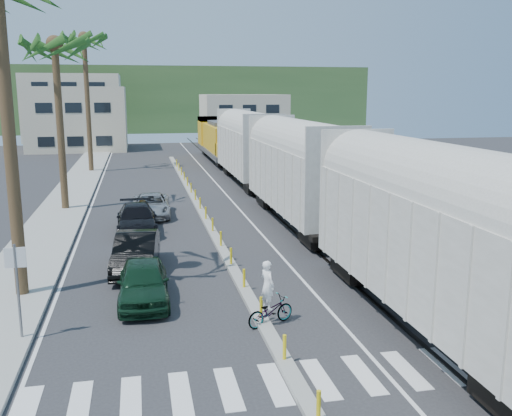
{
  "coord_description": "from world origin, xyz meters",
  "views": [
    {
      "loc": [
        -3.7,
        -14.96,
        7.29
      ],
      "look_at": [
        1.61,
        10.54,
        2.0
      ],
      "focal_mm": 40.0,
      "sensor_mm": 36.0,
      "label": 1
    }
  ],
  "objects": [
    {
      "name": "ground",
      "position": [
        0.0,
        0.0,
        0.0
      ],
      "size": [
        140.0,
        140.0,
        0.0
      ],
      "primitive_type": "plane",
      "color": "#28282B",
      "rests_on": "ground"
    },
    {
      "name": "sidewalk",
      "position": [
        -8.5,
        25.0,
        0.07
      ],
      "size": [
        3.0,
        90.0,
        0.15
      ],
      "primitive_type": "cube",
      "color": "gray",
      "rests_on": "ground"
    },
    {
      "name": "rails",
      "position": [
        5.0,
        28.0,
        0.03
      ],
      "size": [
        1.56,
        100.0,
        0.06
      ],
      "color": "black",
      "rests_on": "ground"
    },
    {
      "name": "median",
      "position": [
        0.0,
        19.96,
        0.09
      ],
      "size": [
        0.45,
        60.0,
        0.85
      ],
      "color": "gray",
      "rests_on": "ground"
    },
    {
      "name": "crosswalk",
      "position": [
        0.0,
        -2.0,
        0.01
      ],
      "size": [
        14.0,
        2.2,
        0.01
      ],
      "primitive_type": "cube",
      "color": "silver",
      "rests_on": "ground"
    },
    {
      "name": "lane_markings",
      "position": [
        -2.15,
        25.0,
        0.0
      ],
      "size": [
        9.42,
        90.0,
        0.01
      ],
      "color": "silver",
      "rests_on": "ground"
    },
    {
      "name": "freight_train",
      "position": [
        5.0,
        21.07,
        2.91
      ],
      "size": [
        3.0,
        60.94,
        5.85
      ],
      "color": "#AFACA0",
      "rests_on": "ground"
    },
    {
      "name": "palm_trees",
      "position": [
        -8.1,
        22.7,
        10.81
      ],
      "size": [
        3.5,
        37.2,
        13.75
      ],
      "color": "brown",
      "rests_on": "ground"
    },
    {
      "name": "street_sign",
      "position": [
        -7.3,
        2.0,
        1.97
      ],
      "size": [
        0.6,
        0.08,
        3.0
      ],
      "color": "slate",
      "rests_on": "ground"
    },
    {
      "name": "buildings",
      "position": [
        -6.41,
        71.66,
        4.36
      ],
      "size": [
        38.0,
        27.0,
        10.0
      ],
      "color": "#BEB297",
      "rests_on": "ground"
    },
    {
      "name": "hillside",
      "position": [
        0.0,
        100.0,
        6.0
      ],
      "size": [
        80.0,
        20.0,
        12.0
      ],
      "primitive_type": "cube",
      "color": "#385628",
      "rests_on": "ground"
    },
    {
      "name": "car_lead",
      "position": [
        -3.69,
        4.59,
        0.74
      ],
      "size": [
        1.86,
        4.39,
        1.48
      ],
      "primitive_type": "imported",
      "rotation": [
        0.0,
        0.0,
        -0.01
      ],
      "color": "black",
      "rests_on": "ground"
    },
    {
      "name": "car_second",
      "position": [
        -3.93,
        8.32,
        0.79
      ],
      "size": [
        2.62,
        5.12,
        1.58
      ],
      "primitive_type": "imported",
      "rotation": [
        0.0,
        0.0,
        -0.1
      ],
      "color": "black",
      "rests_on": "ground"
    },
    {
      "name": "car_third",
      "position": [
        -3.89,
        15.04,
        0.73
      ],
      "size": [
        2.2,
        5.11,
        1.47
      ],
      "primitive_type": "imported",
      "rotation": [
        0.0,
        0.0,
        0.01
      ],
      "color": "black",
      "rests_on": "ground"
    },
    {
      "name": "car_rear",
      "position": [
        -3.04,
        19.03,
        0.67
      ],
      "size": [
        2.5,
        4.94,
        1.34
      ],
      "primitive_type": "imported",
      "rotation": [
        0.0,
        0.0,
        -0.03
      ],
      "color": "#9EA0A2",
      "rests_on": "ground"
    },
    {
      "name": "cyclist",
      "position": [
        0.22,
        1.72,
        0.66
      ],
      "size": [
        1.91,
        2.19,
        2.13
      ],
      "rotation": [
        0.0,
        0.0,
        2.0
      ],
      "color": "#9EA0A5",
      "rests_on": "ground"
    }
  ]
}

